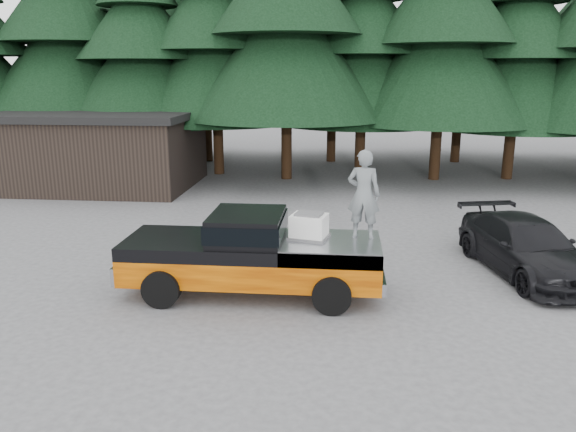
# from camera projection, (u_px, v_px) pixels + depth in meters

# --- Properties ---
(ground) EXTENTS (120.00, 120.00, 0.00)m
(ground) POSITION_uv_depth(u_px,v_px,m) (268.00, 297.00, 12.84)
(ground) COLOR #4C4C4F
(ground) RESTS_ON ground
(pickup_truck) EXTENTS (6.00, 2.04, 1.33)m
(pickup_truck) POSITION_uv_depth(u_px,v_px,m) (252.00, 266.00, 12.91)
(pickup_truck) COLOR orange
(pickup_truck) RESTS_ON ground
(truck_cab) EXTENTS (1.66, 1.90, 0.59)m
(truck_cab) POSITION_uv_depth(u_px,v_px,m) (247.00, 226.00, 12.67)
(truck_cab) COLOR black
(truck_cab) RESTS_ON pickup_truck
(air_compressor) EXTENTS (0.90, 0.80, 0.53)m
(air_compressor) POSITION_uv_depth(u_px,v_px,m) (309.00, 227.00, 12.67)
(air_compressor) COLOR white
(air_compressor) RESTS_ON pickup_truck
(man_on_bed) EXTENTS (0.81, 0.61, 2.02)m
(man_on_bed) POSITION_uv_depth(u_px,v_px,m) (364.00, 194.00, 12.55)
(man_on_bed) COLOR slate
(man_on_bed) RESTS_ON pickup_truck
(parked_car) EXTENTS (2.98, 5.12, 1.39)m
(parked_car) POSITION_uv_depth(u_px,v_px,m) (526.00, 247.00, 14.21)
(parked_car) COLOR black
(parked_car) RESTS_ON ground
(utility_building) EXTENTS (8.40, 6.40, 3.30)m
(utility_building) POSITION_uv_depth(u_px,v_px,m) (101.00, 149.00, 24.82)
(utility_building) COLOR black
(utility_building) RESTS_ON ground
(treeline) EXTENTS (60.15, 16.05, 17.50)m
(treeline) POSITION_uv_depth(u_px,v_px,m) (321.00, 13.00, 27.43)
(treeline) COLOR black
(treeline) RESTS_ON ground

